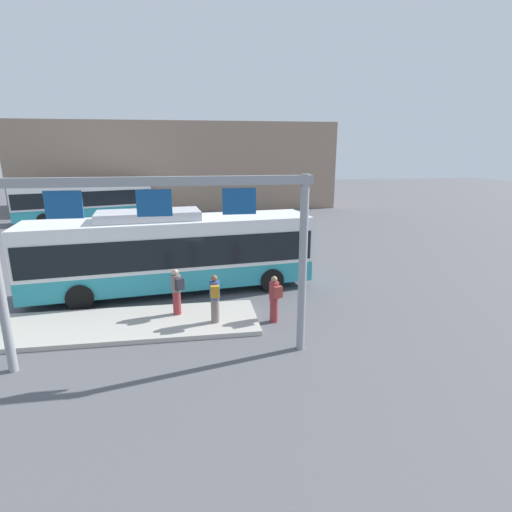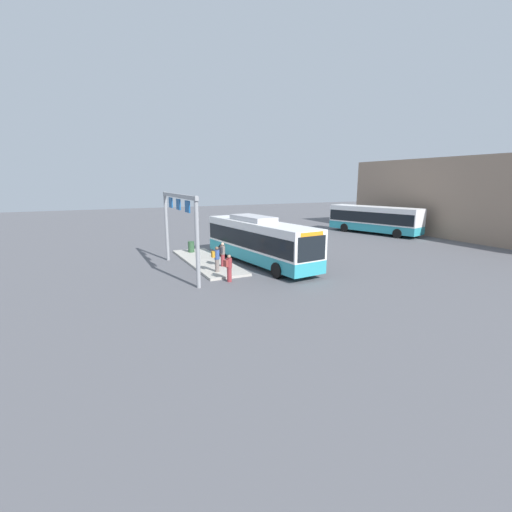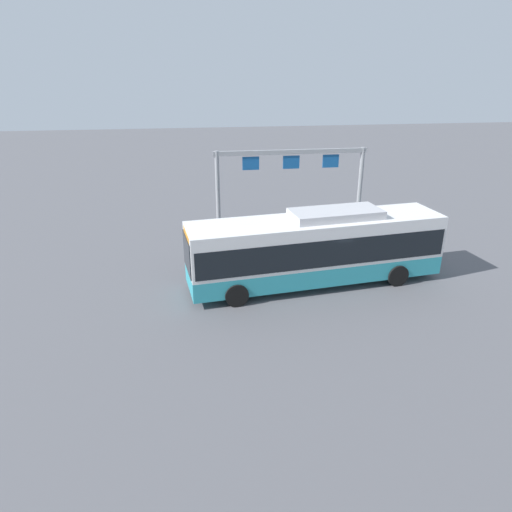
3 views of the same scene
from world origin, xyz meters
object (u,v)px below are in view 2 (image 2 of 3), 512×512
(bus_background_left, at_px, (374,218))
(person_waiting_near, at_px, (216,258))
(bus_main, at_px, (259,239))
(person_boarding, at_px, (229,268))
(person_waiting_mid, at_px, (222,254))
(trash_bin, at_px, (191,247))

(bus_background_left, relative_size, person_waiting_near, 6.51)
(bus_main, bearing_deg, bus_background_left, 106.63)
(person_boarding, xyz_separation_m, person_waiting_near, (-2.05, -0.05, 0.16))
(bus_main, distance_m, person_boarding, 5.28)
(person_waiting_mid, bearing_deg, bus_background_left, -10.99)
(person_waiting_near, bearing_deg, person_waiting_mid, 55.67)
(bus_background_left, xyz_separation_m, person_waiting_near, (9.54, -22.47, -0.73))
(person_boarding, xyz_separation_m, trash_bin, (-9.22, 0.26, -0.28))
(person_boarding, relative_size, trash_bin, 1.86)
(person_waiting_near, relative_size, person_waiting_mid, 1.00)
(bus_main, relative_size, person_waiting_near, 7.03)
(bus_background_left, distance_m, person_waiting_mid, 23.12)
(bus_background_left, relative_size, person_boarding, 6.51)
(bus_main, distance_m, person_waiting_mid, 3.05)
(bus_main, distance_m, trash_bin, 6.77)
(bus_background_left, distance_m, person_waiting_near, 24.42)
(bus_main, distance_m, bus_background_left, 20.29)
(person_boarding, bearing_deg, person_waiting_mid, 57.46)
(bus_background_left, height_order, trash_bin, bus_background_left)
(bus_background_left, bearing_deg, person_waiting_mid, -85.47)
(person_boarding, height_order, person_waiting_near, person_waiting_near)
(person_boarding, bearing_deg, person_waiting_near, 73.02)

